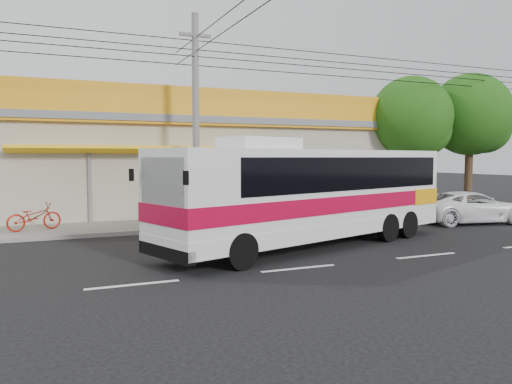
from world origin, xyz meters
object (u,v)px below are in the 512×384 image
motorbike_red (34,217)px  tree_near (414,120)px  tree_far (473,117)px  coach_bus (317,189)px  white_car (471,207)px  utility_pole (195,52)px

motorbike_red → tree_near: size_ratio=0.27×
motorbike_red → tree_far: bearing=-106.3°
coach_bus → white_car: coach_bus is taller
coach_bus → motorbike_red: bearing=125.9°
utility_pole → tree_far: (15.46, 1.18, -1.91)m
tree_far → coach_bus: bearing=-153.7°
motorbike_red → utility_pole: utility_pole is taller
coach_bus → utility_pole: utility_pole is taller
utility_pole → tree_near: utility_pole is taller
coach_bus → motorbike_red: 10.01m
utility_pole → tree_near: (11.98, 1.69, -2.11)m
tree_near → white_car: bearing=-103.3°
motorbike_red → white_car: 17.02m
tree_far → motorbike_red: bearing=-178.3°
white_car → tree_far: 7.63m
motorbike_red → utility_pole: (5.77, -0.53, 6.09)m
tree_far → tree_near: bearing=171.6°
utility_pole → tree_near: size_ratio=4.98×
coach_bus → tree_near: 12.33m
coach_bus → white_car: size_ratio=2.29×
motorbike_red → tree_near: (17.75, 1.16, 3.98)m
white_car → tree_near: 6.42m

